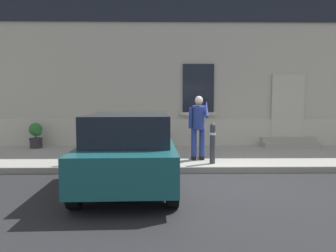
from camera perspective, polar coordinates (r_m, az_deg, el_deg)
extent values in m
plane|color=#232326|center=(6.96, 7.54, -10.13)|extent=(80.00, 80.00, 0.00)
cube|color=#99968E|center=(9.66, 5.10, -5.49)|extent=(24.00, 3.60, 0.15)
cube|color=gray|center=(7.85, 6.53, -7.87)|extent=(24.00, 0.12, 0.15)
cube|color=#B2AD9E|center=(12.16, 3.95, 14.00)|extent=(24.00, 1.40, 7.50)
cube|color=#BCB7A8|center=(11.35, 4.17, -1.55)|extent=(24.00, 0.08, 1.10)
cube|color=maroon|center=(12.08, 20.75, 3.15)|extent=(1.00, 0.08, 2.10)
cube|color=#BCB7A8|center=(12.06, 20.79, 3.39)|extent=(1.16, 0.06, 2.24)
cube|color=black|center=(11.30, 5.49, 6.80)|extent=(1.10, 0.06, 1.70)
cube|color=#BCB7A8|center=(11.27, 5.47, 2.23)|extent=(1.30, 0.12, 0.10)
cube|color=black|center=(11.78, 4.32, 21.55)|extent=(16.80, 0.06, 1.40)
cube|color=#9E998E|center=(11.76, 21.38, -3.21)|extent=(1.92, 0.32, 0.16)
cube|color=#9E998E|center=(12.04, 20.81, -2.63)|extent=(1.92, 0.32, 0.32)
cube|color=#165156|center=(6.65, -6.89, -5.36)|extent=(1.88, 4.05, 0.64)
cube|color=black|center=(6.42, -7.04, -0.31)|extent=(1.62, 2.45, 0.56)
cube|color=black|center=(8.67, -5.91, -4.48)|extent=(1.66, 0.15, 0.20)
cube|color=yellow|center=(8.64, -5.92, -3.30)|extent=(0.52, 0.04, 0.12)
cube|color=#B21414|center=(8.68, -10.93, -1.60)|extent=(0.16, 0.05, 0.18)
cube|color=#B21414|center=(8.59, -0.91, -1.57)|extent=(0.16, 0.05, 0.18)
cube|color=#165156|center=(8.32, -6.05, 0.13)|extent=(1.49, 0.11, 0.60)
cylinder|color=black|center=(5.49, -16.41, -11.09)|extent=(0.22, 0.61, 0.60)
cylinder|color=black|center=(5.34, 0.74, -11.32)|extent=(0.22, 0.61, 0.60)
cylinder|color=black|center=(8.16, -11.76, -5.83)|extent=(0.22, 0.61, 0.60)
cylinder|color=black|center=(8.07, -0.47, -5.86)|extent=(0.22, 0.61, 0.60)
cylinder|color=#333338|center=(8.19, 8.04, -3.45)|extent=(0.14, 0.14, 0.95)
sphere|color=#333338|center=(8.13, 8.08, 0.01)|extent=(0.15, 0.15, 0.15)
cylinder|color=silver|center=(8.15, 8.06, -1.39)|extent=(0.15, 0.15, 0.06)
cylinder|color=#333338|center=(8.33, -14.92, -3.42)|extent=(0.14, 0.14, 0.95)
sphere|color=#333338|center=(8.28, -14.99, -0.02)|extent=(0.15, 0.15, 0.15)
cylinder|color=silver|center=(8.30, -14.96, -1.40)|extent=(0.15, 0.15, 0.06)
cylinder|color=navy|center=(8.65, 4.70, -3.15)|extent=(0.15, 0.15, 0.82)
cube|color=black|center=(8.77, 4.64, -5.68)|extent=(0.12, 0.28, 0.10)
cylinder|color=navy|center=(8.68, 6.14, -3.14)|extent=(0.15, 0.15, 0.82)
cube|color=black|center=(8.80, 6.07, -5.67)|extent=(0.12, 0.28, 0.10)
cylinder|color=navy|center=(8.53, 5.50, 1.55)|extent=(0.34, 0.46, 0.68)
sphere|color=tan|center=(8.43, 5.60, 4.51)|extent=(0.22, 0.22, 0.22)
sphere|color=silver|center=(8.43, 5.60, 4.72)|extent=(0.21, 0.21, 0.21)
cylinder|color=navy|center=(8.46, 4.06, 1.43)|extent=(0.09, 0.20, 0.57)
cylinder|color=navy|center=(8.50, 6.89, 2.91)|extent=(0.09, 0.41, 0.43)
cube|color=black|center=(8.43, 6.63, 4.37)|extent=(0.07, 0.02, 0.15)
cylinder|color=#2D2D30|center=(11.70, -22.70, -2.84)|extent=(0.40, 0.40, 0.34)
cylinder|color=#2D2D30|center=(11.68, -22.73, -2.16)|extent=(0.44, 0.44, 0.05)
cylinder|color=#47331E|center=(11.67, -22.75, -1.43)|extent=(0.04, 0.04, 0.24)
sphere|color=#286B2D|center=(11.65, -22.78, -0.55)|extent=(0.44, 0.44, 0.44)
sphere|color=#286B2D|center=(11.58, -22.39, -1.07)|extent=(0.24, 0.24, 0.24)
cylinder|color=beige|center=(10.96, -12.99, -3.09)|extent=(0.40, 0.40, 0.34)
cylinder|color=beige|center=(10.94, -13.01, -2.36)|extent=(0.44, 0.44, 0.05)
cylinder|color=#47331E|center=(10.92, -13.02, -1.58)|extent=(0.04, 0.04, 0.24)
sphere|color=#4C843D|center=(10.91, -13.04, -0.64)|extent=(0.44, 0.44, 0.44)
sphere|color=#4C843D|center=(10.85, -12.57, -1.19)|extent=(0.24, 0.24, 0.24)
cylinder|color=#606B38|center=(10.63, -2.22, -3.20)|extent=(0.40, 0.40, 0.34)
cylinder|color=#606B38|center=(10.61, -2.22, -2.46)|extent=(0.44, 0.44, 0.05)
cylinder|color=#47331E|center=(10.60, -2.22, -1.65)|extent=(0.04, 0.04, 0.24)
sphere|color=#4C843D|center=(10.58, -2.22, -0.68)|extent=(0.44, 0.44, 0.44)
sphere|color=#4C843D|center=(10.54, -1.68, -1.25)|extent=(0.24, 0.24, 0.24)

